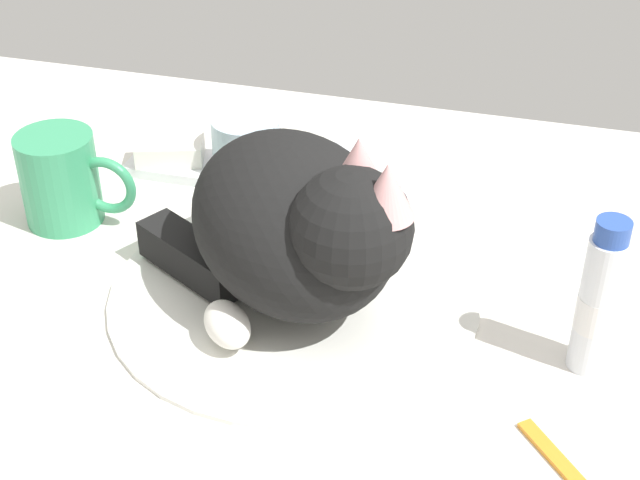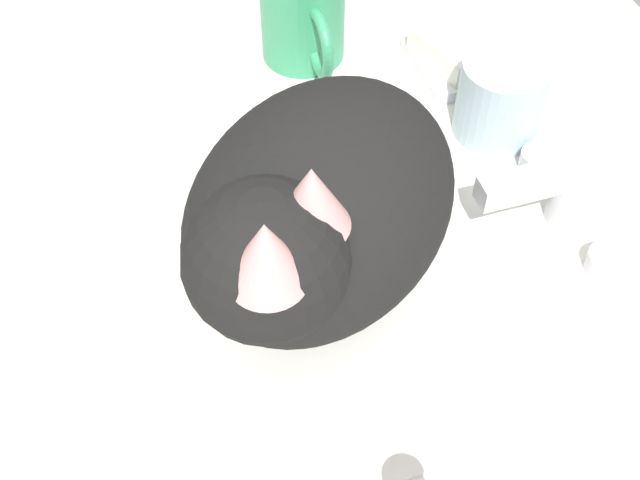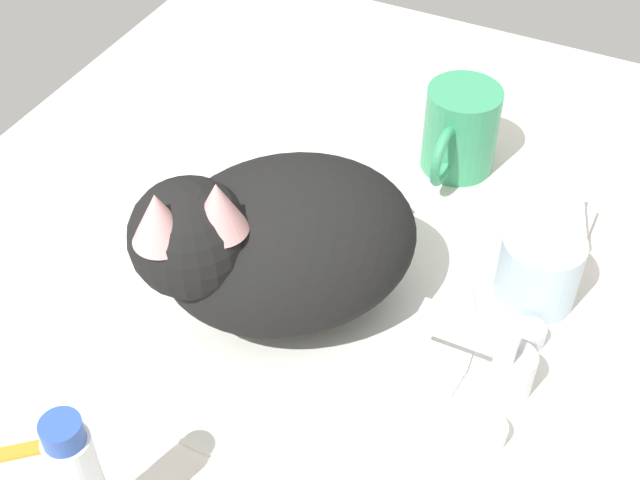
% 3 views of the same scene
% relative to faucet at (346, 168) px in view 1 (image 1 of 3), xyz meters
% --- Properties ---
extents(ground_plane, '(1.10, 0.83, 0.03)m').
position_rel_faucet_xyz_m(ground_plane, '(0.00, -0.19, -0.04)').
color(ground_plane, silver).
extents(sink_basin, '(0.34, 0.34, 0.01)m').
position_rel_faucet_xyz_m(sink_basin, '(0.00, -0.19, -0.02)').
color(sink_basin, silver).
rests_on(sink_basin, ground_plane).
extents(faucet, '(0.14, 0.10, 0.06)m').
position_rel_faucet_xyz_m(faucet, '(0.00, 0.00, 0.00)').
color(faucet, silver).
rests_on(faucet, ground_plane).
extents(cat, '(0.29, 0.28, 0.18)m').
position_rel_faucet_xyz_m(cat, '(0.01, -0.20, 0.06)').
color(cat, black).
rests_on(cat, sink_basin).
extents(coffee_mug, '(0.12, 0.08, 0.09)m').
position_rel_faucet_xyz_m(coffee_mug, '(-0.26, -0.13, 0.02)').
color(coffee_mug, '#389966').
rests_on(coffee_mug, ground_plane).
extents(rinse_cup, '(0.07, 0.07, 0.07)m').
position_rel_faucet_xyz_m(rinse_cup, '(-0.11, 0.00, 0.01)').
color(rinse_cup, silver).
rests_on(rinse_cup, ground_plane).
extents(soap_dish, '(0.09, 0.06, 0.01)m').
position_rel_faucet_xyz_m(soap_dish, '(-0.20, -0.00, -0.02)').
color(soap_dish, white).
rests_on(soap_dish, ground_plane).
extents(soap_bar, '(0.08, 0.07, 0.02)m').
position_rel_faucet_xyz_m(soap_bar, '(-0.20, -0.00, -0.00)').
color(soap_bar, white).
rests_on(soap_bar, soap_dish).
extents(toothpaste_bottle, '(0.03, 0.03, 0.14)m').
position_rel_faucet_xyz_m(toothpaste_bottle, '(0.26, -0.22, 0.04)').
color(toothpaste_bottle, white).
rests_on(toothpaste_bottle, ground_plane).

